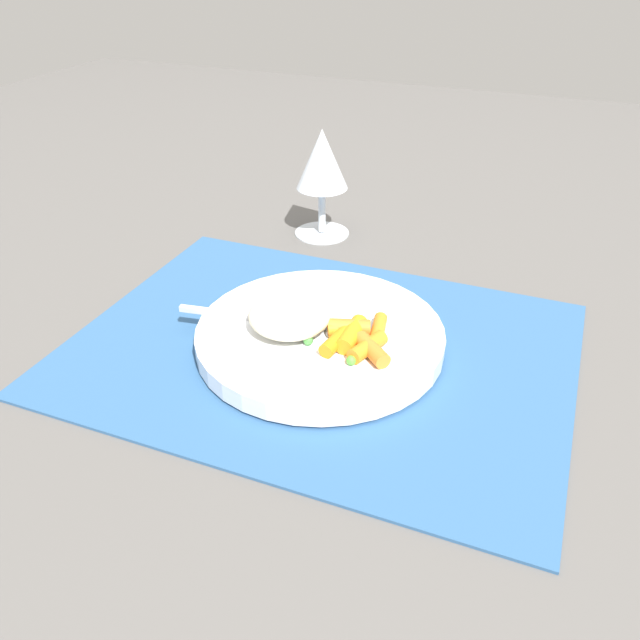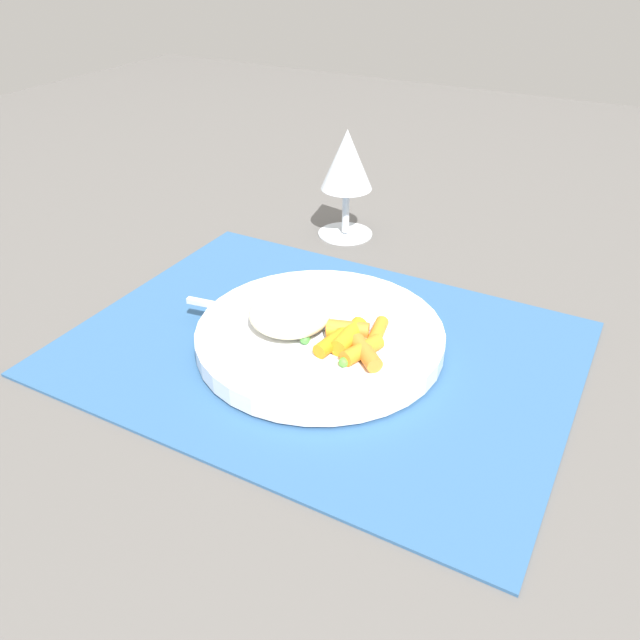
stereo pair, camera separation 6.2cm
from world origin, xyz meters
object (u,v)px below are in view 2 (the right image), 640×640
at_px(fork, 296,321).
at_px(wine_glass, 347,165).
at_px(carrot_portion, 353,339).
at_px(rice_mound, 290,313).
at_px(plate, 320,337).

height_order(fork, wine_glass, wine_glass).
bearing_deg(carrot_portion, rice_mound, -179.56).
xyz_separation_m(rice_mound, fork, (0.00, 0.01, -0.01)).
bearing_deg(plate, fork, -171.47).
height_order(rice_mound, wine_glass, wine_glass).
bearing_deg(fork, rice_mound, -103.26).
height_order(rice_mound, fork, rice_mound).
bearing_deg(rice_mound, wine_glass, 105.26).
height_order(plate, fork, fork).
xyz_separation_m(plate, wine_glass, (-0.10, 0.26, 0.08)).
distance_m(fork, wine_glass, 0.28).
relative_size(rice_mound, fork, 0.40).
distance_m(plate, fork, 0.03).
xyz_separation_m(carrot_portion, wine_glass, (-0.14, 0.27, 0.07)).
relative_size(plate, rice_mound, 3.06).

